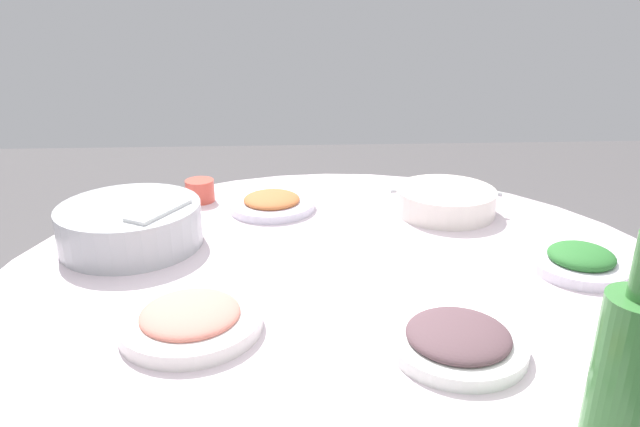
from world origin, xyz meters
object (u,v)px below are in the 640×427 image
Objects in this scene: tea_cup_near at (200,191)px; dish_eggplant at (458,340)px; dish_shrimp at (191,319)px; round_dining_table at (345,319)px; dish_tofu_braise at (272,203)px; dish_greens at (581,261)px; soup_bowl at (445,201)px; green_bottle at (626,374)px; rice_bowl at (131,224)px.

dish_eggplant is at bearing -54.99° from tea_cup_near.
dish_shrimp is 1.10× the size of dish_eggplant.
dish_tofu_braise is at bearing 110.40° from round_dining_table.
dish_eggplant is (0.42, -0.08, -0.00)m from dish_shrimp.
dish_greens reaches higher than round_dining_table.
dish_tofu_braise is (-0.43, 0.05, -0.01)m from soup_bowl.
tea_cup_near is at bearing 96.41° from dish_shrimp.
dish_eggplant is at bearing -10.92° from dish_shrimp.
soup_bowl is 0.75m from dish_shrimp.
dish_tofu_braise is at bearing 115.56° from dish_eggplant.
soup_bowl is 1.14× the size of dish_shrimp.
dish_shrimp is at bearing 150.70° from green_bottle.
dish_eggplant is at bearing -140.27° from dish_greens.
dish_greens is at bearing -59.37° from soup_bowl.
round_dining_table is 0.59m from tea_cup_near.
rice_bowl is 0.75m from soup_bowl.
dish_shrimp is (-0.55, -0.51, -0.01)m from soup_bowl.
rice_bowl reaches higher than dish_shrimp.
dish_greens is 0.54m from green_bottle.
round_dining_table is 4.75× the size of green_bottle.
tea_cup_near is at bearing 125.61° from round_dining_table.
dish_tofu_braise is (-0.30, 0.64, -0.00)m from dish_eggplant.
soup_bowl is at bearing -10.45° from tea_cup_near.
dish_tofu_braise is at bearing 173.76° from soup_bowl.
soup_bowl is at bearing 90.01° from green_bottle.
dish_eggplant is (0.15, -0.23, 0.10)m from round_dining_table.
dish_eggplant is 0.73× the size of green_bottle.
dish_shrimp is at bearing -62.78° from rice_bowl.
green_bottle is (0.43, -0.86, 0.10)m from dish_tofu_braise.
dish_greens is 0.92m from tea_cup_near.
round_dining_table is 0.32m from dish_shrimp.
round_dining_table is at bearing -69.60° from dish_tofu_braise.
round_dining_table is at bearing -54.39° from tea_cup_near.
soup_bowl reaches higher than dish_greens.
rice_bowl reaches higher than dish_greens.
dish_tofu_braise is at bearing 34.65° from rice_bowl.
dish_shrimp reaches higher than dish_eggplant.
round_dining_table is 6.48× the size of dish_eggplant.
soup_bowl is at bearing 42.81° from dish_shrimp.
dish_tofu_braise is (0.30, 0.21, -0.03)m from rice_bowl.
dish_greens is at bearing 68.56° from green_bottle.
tea_cup_near is at bearing 160.40° from dish_tofu_braise.
rice_bowl is at bearing 144.45° from dish_eggplant.
soup_bowl reaches higher than dish_eggplant.
green_bottle is at bearing -63.51° from dish_tofu_braise.
dish_eggplant is 1.09× the size of dish_greens.
dish_greens is at bearing -28.45° from tea_cup_near.
round_dining_table is 0.51m from rice_bowl.
dish_shrimp is 0.43m from dish_eggplant.
green_bottle is (0.73, -0.66, 0.07)m from rice_bowl.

